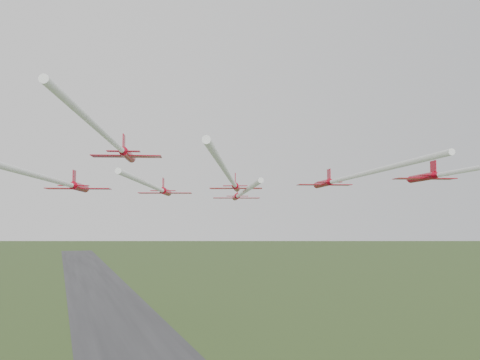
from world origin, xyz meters
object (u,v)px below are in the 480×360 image
object	(u,v)px
jet_lead	(240,194)
jet_row3_mid	(232,181)
jet_row2_left	(159,189)
jet_row3_left	(63,183)
jet_row2_right	(342,179)
jet_row3_right	(459,171)
jet_row4_left	(117,146)

from	to	relation	value
jet_lead	jet_row3_mid	bearing A→B (deg)	-95.57
jet_row2_left	jet_row3_left	distance (m)	18.11
jet_row2_right	jet_row3_right	bearing A→B (deg)	-46.82
jet_row3_left	jet_row4_left	world-z (taller)	jet_row4_left
jet_row3_left	jet_row2_right	bearing A→B (deg)	11.53
jet_row3_left	jet_row3_mid	world-z (taller)	jet_row3_left
jet_row2_right	jet_row3_mid	world-z (taller)	jet_row2_right
jet_row2_left	jet_row2_right	world-z (taller)	jet_row2_right
jet_row3_right	jet_row4_left	distance (m)	45.10
jet_row2_left	jet_row3_mid	world-z (taller)	jet_row2_left
jet_lead	jet_row2_left	size ratio (longest dim) A/B	1.11
jet_row3_left	jet_row4_left	distance (m)	17.05
jet_lead	jet_row2_left	distance (m)	16.81
jet_row2_right	jet_row3_right	size ratio (longest dim) A/B	1.01
jet_row4_left	jet_row3_left	bearing A→B (deg)	123.09
jet_lead	jet_row3_right	xyz separation A→B (m)	(19.93, -33.01, 2.03)
jet_row3_mid	jet_row3_right	xyz separation A→B (m)	(30.61, -4.78, 1.70)
jet_row2_right	jet_row3_mid	bearing A→B (deg)	-140.42
jet_row2_right	jet_row3_left	size ratio (longest dim) A/B	1.04
jet_row2_left	jet_row2_right	size ratio (longest dim) A/B	0.93
jet_lead	jet_row3_right	world-z (taller)	jet_row3_right
jet_lead	jet_row2_left	bearing A→B (deg)	-145.25
jet_lead	jet_row3_left	distance (m)	34.58
jet_row2_left	jet_row4_left	distance (m)	28.13
jet_row2_left	jet_row2_right	xyz separation A→B (m)	(26.75, -11.83, 1.39)
jet_row3_left	jet_row4_left	xyz separation A→B (m)	(5.44, -15.84, 3.17)
jet_row3_right	jet_row4_left	xyz separation A→B (m)	(-45.06, 1.02, 1.58)
jet_lead	jet_row3_mid	world-z (taller)	jet_lead
jet_row3_right	jet_row4_left	bearing A→B (deg)	-167.39
jet_row3_right	jet_row3_left	bearing A→B (deg)	175.44
jet_row2_right	jet_row3_left	distance (m)	41.54
jet_lead	jet_row3_left	xyz separation A→B (m)	(-30.57, -16.15, 0.43)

